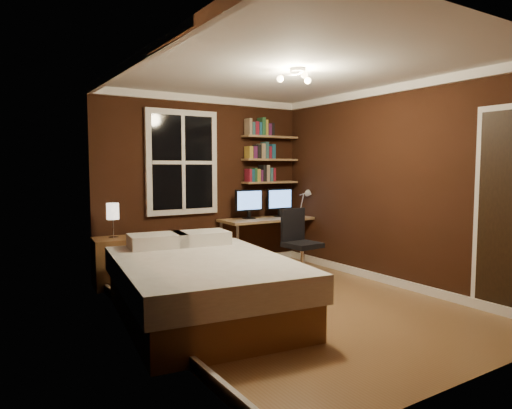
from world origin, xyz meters
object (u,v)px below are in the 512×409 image
nightstand (114,262)px  desk (269,222)px  radiator (187,251)px  bedside_lamp (113,221)px  desk_lamp (305,202)px  office_chair (300,253)px  monitor_left (249,204)px  bed (202,286)px  monitor_right (280,203)px

nightstand → desk: bearing=6.8°
radiator → desk: size_ratio=0.40×
bedside_lamp → desk_lamp: (2.96, -0.07, 0.11)m
bedside_lamp → office_chair: (2.21, -0.91, -0.48)m
monitor_left → desk_lamp: size_ratio=1.06×
bedside_lamp → desk_lamp: size_ratio=0.99×
bed → desk: (1.93, 1.67, 0.34)m
office_chair → bed: bearing=-163.7°
desk → office_chair: size_ratio=1.62×
radiator → desk: (1.28, -0.19, 0.36)m
nightstand → radiator: 1.10m
desk → desk_lamp: size_ratio=3.43×
desk → nightstand: bearing=-179.2°
nightstand → monitor_left: 2.14m
bedside_lamp → monitor_right: (2.60, 0.11, 0.11)m
radiator → monitor_right: size_ratio=1.29×
nightstand → monitor_left: (2.04, 0.11, 0.63)m
bed → office_chair: 1.93m
bedside_lamp → office_chair: size_ratio=0.47×
nightstand → radiator: nightstand is taller
nightstand → office_chair: 2.39m
bedside_lamp → desk_lamp: 2.96m
bedside_lamp → radiator: bedside_lamp is taller
bed → radiator: 1.97m
desk_lamp → office_chair: 1.27m
radiator → desk: 1.34m
bedside_lamp → desk_lamp: desk_lamp is taller
radiator → desk_lamp: bearing=-8.9°
nightstand → monitor_right: size_ratio=1.31×
monitor_left → office_chair: bearing=-80.6°
nightstand → monitor_left: bearing=9.1°
nightstand → monitor_right: monitor_right is taller
bed → monitor_right: bearing=46.2°
monitor_left → office_chair: 1.19m
desk → bed: bearing=-139.2°
monitor_right → monitor_left: bearing=180.0°
office_chair → nightstand: bearing=151.9°
bedside_lamp → monitor_left: size_ratio=0.94×
desk → monitor_left: (-0.31, 0.08, 0.28)m
bed → desk_lamp: desk_lamp is taller
bed → radiator: size_ratio=3.97×
monitor_right → office_chair: (-0.39, -1.02, -0.59)m
monitor_right → desk_lamp: desk_lamp is taller
bed → nightstand: bed is taller
bedside_lamp → office_chair: bedside_lamp is taller
nightstand → desk: (2.35, 0.03, 0.35)m
radiator → monitor_left: monitor_left is taller
monitor_right → office_chair: 1.24m
bed → desk: 2.58m
office_chair → desk: bearing=75.8°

